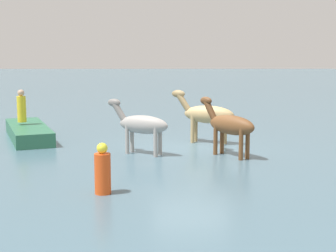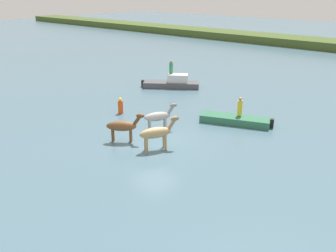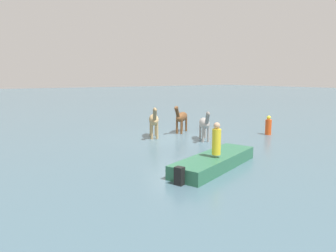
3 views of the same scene
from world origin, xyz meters
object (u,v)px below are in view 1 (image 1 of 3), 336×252
Objects in this scene: boat_skiff_near at (28,134)px; buoy_channel_marker at (103,171)px; horse_dark_mare at (141,125)px; horse_pinto_flank at (230,125)px; horse_lead at (207,115)px; person_spotter_bow at (22,107)px.

buoy_channel_marker is at bearing 5.01° from boat_skiff_near.
horse_pinto_flank reaches higher than horse_dark_mare.
horse_dark_mare is 0.43× the size of boat_skiff_near.
boat_skiff_near is at bearing 17.13° from horse_lead.
horse_lead is 0.48× the size of boat_skiff_near.
horse_pinto_flank is 0.42× the size of boat_skiff_near.
horse_pinto_flank is 5.19m from buoy_channel_marker.
buoy_channel_marker is (-4.28, 0.71, -0.41)m from horse_dark_mare.
boat_skiff_near is (3.33, 6.88, -0.79)m from horse_pinto_flank.
horse_pinto_flank is 7.92m from person_spotter_bow.
horse_lead is at bearing -25.22° from buoy_channel_marker.
horse_lead reaches higher than buoy_channel_marker.
buoy_channel_marker reaches higher than boat_skiff_near.
person_spotter_bow is (0.13, 0.24, 0.97)m from boat_skiff_near.
horse_lead is 6.56m from boat_skiff_near.
boat_skiff_near is at bearing 26.12° from horse_pinto_flank.
person_spotter_bow reaches higher than horse_pinto_flank.
person_spotter_bow is at bearing -138.71° from boat_skiff_near.
horse_pinto_flank is at bearing -157.42° from horse_dark_mare.
horse_dark_mare reaches higher than buoy_channel_marker.
horse_lead is at bearing 59.30° from boat_skiff_near.
horse_pinto_flank is at bearing 128.91° from horse_lead.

